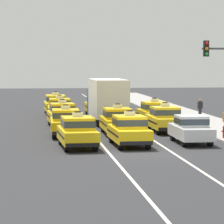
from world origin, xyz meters
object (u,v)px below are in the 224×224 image
taxi_left_nearest (77,131)px  taxi_left_fourth (60,108)px  taxi_right_third (154,113)px  taxi_center_second (117,121)px  pedestrian_mid_block (200,109)px  taxi_left_second (66,122)px  taxi_left_third (62,114)px  taxi_left_fifth (56,104)px  taxi_center_fourth (97,105)px  taxi_center_nearest (129,130)px  sedan_right_nearest (191,128)px  taxi_right_second (165,119)px  box_truck_center_third (107,99)px  fire_hydrant (224,131)px

taxi_left_nearest → taxi_left_fourth: same height
taxi_left_fourth → taxi_right_third: bearing=-37.8°
taxi_center_second → pedestrian_mid_block: taxi_center_second is taller
taxi_left_second → taxi_right_third: (6.74, 6.71, 0.00)m
taxi_left_third → taxi_left_fifth: bearing=90.2°
taxi_left_third → taxi_center_fourth: bearing=70.8°
taxi_left_third → taxi_center_nearest: (3.10, -11.08, 0.00)m
taxi_left_nearest → taxi_left_third: size_ratio=1.00×
taxi_center_fourth → taxi_left_nearest: bearing=-98.4°
pedestrian_mid_block → sedan_right_nearest: bearing=-106.3°
taxi_left_fifth → taxi_right_second: bearing=-67.8°
taxi_center_fourth → taxi_right_third: bearing=-70.0°
taxi_center_fourth → taxi_right_third: 9.52m
taxi_center_nearest → box_truck_center_third: (0.27, 13.25, 0.90)m
box_truck_center_third → taxi_center_fourth: bearing=89.7°
taxi_left_fifth → fire_hydrant: bearing=-66.4°
taxi_left_third → taxi_center_second: size_ratio=1.02×
sedan_right_nearest → fire_hydrant: bearing=28.4°
taxi_left_third → taxi_right_third: bearing=7.4°
taxi_center_fourth → taxi_right_second: bearing=-78.0°
taxi_left_nearest → fire_hydrant: taxi_left_nearest is taller
taxi_center_second → taxi_left_second: bearing=-170.1°
box_truck_center_third → sedan_right_nearest: box_truck_center_third is taller
taxi_center_fourth → taxi_center_second: bearing=-90.8°
box_truck_center_third → taxi_center_second: bearing=-91.3°
sedan_right_nearest → taxi_right_second: taxi_right_second is taller
taxi_left_nearest → taxi_left_fourth: size_ratio=1.01×
taxi_left_third → taxi_right_second: bearing=-33.8°
sedan_right_nearest → taxi_right_third: (-0.02, 11.25, 0.03)m
pedestrian_mid_block → box_truck_center_third: bearing=-173.8°
taxi_left_nearest → pedestrian_mid_block: size_ratio=2.93×
taxi_left_second → box_truck_center_third: 8.77m
taxi_left_fifth → fire_hydrant: 22.53m
box_truck_center_third → taxi_center_fourth: (0.04, 7.64, -0.90)m
taxi_left_third → sedan_right_nearest: 12.35m
pedestrian_mid_block → taxi_left_fifth: bearing=141.2°
taxi_center_nearest → sedan_right_nearest: 3.65m
taxi_left_fifth → sedan_right_nearest: size_ratio=1.07×
taxi_left_second → fire_hydrant: bearing=-20.1°
taxi_center_nearest → taxi_right_third: bearing=73.4°
box_truck_center_third → taxi_right_second: box_truck_center_third is taller
taxi_left_fifth → taxi_center_nearest: (3.14, -22.57, 0.00)m
taxi_left_third → taxi_left_fifth: same height
taxi_center_nearest → fire_hydrant: taxi_center_nearest is taller
taxi_left_nearest → taxi_right_third: size_ratio=1.01×
taxi_right_third → fire_hydrant: size_ratio=6.31×
taxi_center_nearest → box_truck_center_third: box_truck_center_third is taller
sedan_right_nearest → taxi_left_second: bearing=146.1°
taxi_left_fourth → taxi_center_fourth: (3.33, 3.85, 0.00)m
taxi_center_nearest → taxi_center_second: (0.10, 5.80, 0.00)m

